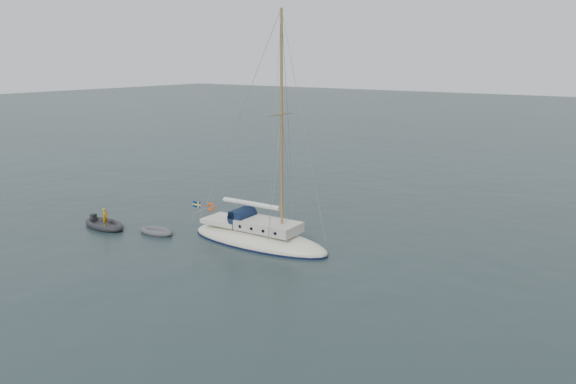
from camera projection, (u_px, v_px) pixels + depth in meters
The scene contains 4 objects.
ground at pixel (275, 257), 30.92m from camera, with size 300.00×300.00×0.00m, color black.
sailboat at pixel (259, 227), 32.87m from camera, with size 9.72×2.91×13.84m.
dinghy at pixel (156, 231), 34.91m from camera, with size 2.46×1.11×0.35m.
rib at pixel (104, 224), 36.22m from camera, with size 3.55×1.62×1.32m.
Camera 1 is at (17.44, -23.46, 10.73)m, focal length 35.00 mm.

